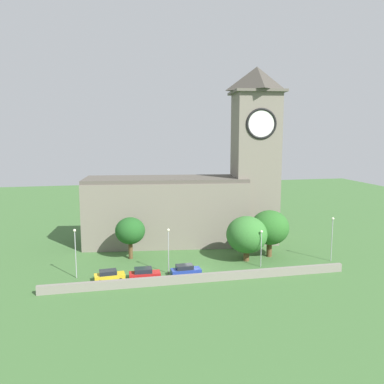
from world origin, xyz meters
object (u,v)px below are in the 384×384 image
car_yellow (109,276)px  car_blue (186,270)px  tree_riverside_west (247,235)px  tree_churchyard (270,228)px  streetlamp_central (261,242)px  church (198,191)px  car_red (144,274)px  streetlamp_east_mid (332,232)px  streetlamp_west_mid (168,244)px  tree_riverside_east (130,231)px  streetlamp_west_end (75,246)px

car_yellow → car_blue: size_ratio=0.99×
tree_riverside_west → tree_churchyard: size_ratio=0.94×
car_yellow → streetlamp_central: size_ratio=0.74×
church → car_red: bearing=-123.1°
church → streetlamp_central: (6.88, -17.42, -6.39)m
streetlamp_central → streetlamp_east_mid: streetlamp_east_mid is taller
streetlamp_west_mid → tree_churchyard: (19.20, 5.12, 0.47)m
church → car_red: church is taller
car_blue → streetlamp_central: (13.15, 1.75, 3.32)m
tree_riverside_east → tree_churchyard: tree_churchyard is taller
car_yellow → streetlamp_east_mid: size_ratio=0.60×
tree_riverside_west → tree_churchyard: (4.89, 1.54, 0.65)m
streetlamp_east_mid → tree_riverside_east: 35.25m
streetlamp_east_mid → church: bearing=139.6°
church → tree_riverside_east: church is taller
streetlamp_west_mid → streetlamp_east_mid: size_ratio=0.94×
church → tree_churchyard: church is taller
tree_riverside_west → streetlamp_east_mid: bearing=-12.5°
streetlamp_west_end → streetlamp_central: bearing=-2.0°
car_blue → streetlamp_west_mid: size_ratio=0.64×
streetlamp_east_mid → tree_riverside_west: tree_riverside_west is taller
streetlamp_west_end → tree_riverside_west: size_ratio=0.98×
car_yellow → streetlamp_central: 25.12m
streetlamp_west_end → streetlamp_west_mid: 14.27m
streetlamp_west_mid → tree_churchyard: size_ratio=0.87×
streetlamp_west_mid → tree_riverside_west: tree_riverside_west is taller
church → streetlamp_west_mid: 20.33m
streetlamp_east_mid → car_blue: bearing=-175.4°
tree_riverside_east → tree_riverside_west: bearing=-15.4°
streetlamp_west_mid → car_blue: bearing=-35.6°
car_red → streetlamp_west_mid: size_ratio=0.65×
car_blue → tree_riverside_east: bearing=126.1°
streetlamp_west_end → tree_riverside_west: tree_riverside_west is taller
streetlamp_west_end → streetlamp_east_mid: bearing=-0.9°
car_red → tree_riverside_east: tree_riverside_east is taller
streetlamp_central → car_blue: bearing=-172.4°
tree_riverside_west → tree_churchyard: 5.17m
streetlamp_central → tree_riverside_west: bearing=109.6°
church → streetlamp_central: bearing=-68.5°
car_blue → tree_riverside_east: (-7.85, 10.76, 4.11)m
streetlamp_west_mid → streetlamp_central: size_ratio=1.17×
church → car_blue: size_ratio=8.48×
car_yellow → streetlamp_central: (24.85, 1.40, 3.38)m
car_red → car_yellow: bearing=172.3°
tree_riverside_east → streetlamp_west_end: bearing=-137.8°
church → streetlamp_east_mid: (20.05, -17.07, -5.53)m
car_red → streetlamp_west_mid: bearing=27.2°
tree_riverside_east → tree_churchyard: bearing=-9.0°
car_yellow → tree_riverside_east: tree_riverside_east is taller
car_blue → tree_churchyard: bearing=22.2°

